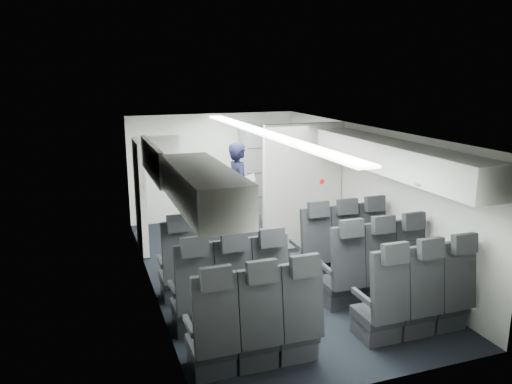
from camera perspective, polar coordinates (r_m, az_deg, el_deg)
cabin_shell at (r=7.37m, az=1.04°, el=-0.89°), size 3.41×6.01×2.16m
seat_row_front at (r=7.11m, az=2.52°, el=-7.55°), size 3.33×0.56×1.24m
seat_row_mid at (r=6.35m, az=5.60°, el=-10.30°), size 3.33×0.56×1.24m
seat_row_rear at (r=5.63m, az=9.57°, el=-13.74°), size 3.33×0.56×1.24m
overhead_bin_left_rear at (r=4.93m, az=-6.07°, el=0.47°), size 0.53×1.80×0.40m
overhead_bin_left_front_open at (r=6.63m, az=-9.95°, el=2.68°), size 0.64×1.70×0.72m
overhead_bin_right_rear at (r=6.19m, az=20.04°, el=2.43°), size 0.53×1.80×0.40m
overhead_bin_right_front at (r=7.60m, az=11.71°, el=4.94°), size 0.53×1.70×0.40m
bulkhead_partition at (r=8.46m, az=5.37°, el=0.64°), size 1.40×0.15×2.13m
galley_unit at (r=10.21m, az=0.70°, el=2.25°), size 0.85×0.52×1.90m
boarding_door at (r=8.52m, az=-13.09°, el=-0.41°), size 0.12×1.27×1.86m
flight_attendant at (r=8.97m, az=-1.96°, el=0.16°), size 0.43×0.65×1.76m
carry_on_bag at (r=6.28m, az=-9.21°, el=2.68°), size 0.51×0.43×0.26m
papers at (r=8.94m, az=-0.71°, el=1.51°), size 0.20×0.03×0.14m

